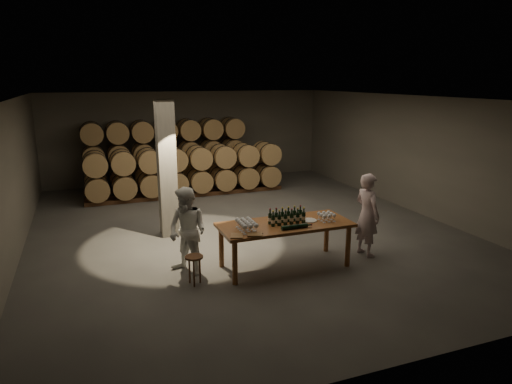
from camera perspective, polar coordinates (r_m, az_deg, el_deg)
name	(u,v)px	position (r m, az deg, el deg)	size (l,w,h in m)	color
room	(167,169)	(10.78, -11.08, 2.80)	(12.00, 12.00, 12.00)	#4A4846
tasting_table	(285,228)	(8.97, 3.65, -4.55)	(2.60, 1.10, 0.90)	brown
barrel_stack_back	(166,152)	(15.84, -11.15, 4.87)	(5.48, 0.95, 2.31)	brown
barrel_stack_front	(187,170)	(14.62, -8.64, 2.75)	(6.26, 0.95, 1.57)	brown
bottle_cluster	(287,218)	(8.91, 3.89, -3.23)	(0.73, 0.23, 0.31)	black
lying_bottles	(295,227)	(8.62, 4.91, -4.34)	(0.63, 0.08, 0.08)	black
glass_cluster_left	(247,223)	(8.50, -1.19, -3.91)	(0.31, 0.53, 0.19)	silver
glass_cluster_right	(327,215)	(9.17, 8.81, -2.83)	(0.30, 0.30, 0.16)	silver
plate	(309,220)	(9.14, 6.65, -3.54)	(0.31, 0.31, 0.02)	silver
notebook_near	(255,235)	(8.25, -0.15, -5.34)	(0.27, 0.22, 0.03)	brown
notebook_corner	(237,236)	(8.21, -2.42, -5.48)	(0.22, 0.28, 0.02)	brown
pen	(259,233)	(8.34, 0.42, -5.20)	(0.01, 0.01, 0.14)	black
stool	(194,261)	(8.39, -7.74, -8.56)	(0.33, 0.33, 0.55)	brown
person_man	(367,215)	(9.81, 13.71, -2.77)	(0.64, 0.42, 1.77)	beige
person_woman	(188,231)	(8.74, -8.55, -4.88)	(0.82, 0.64, 1.69)	white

